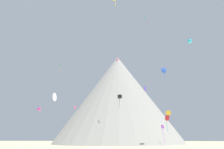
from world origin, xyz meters
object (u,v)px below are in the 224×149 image
kite_red_low (168,118)px  kite_cyan_high (190,41)px  kite_teal_high (145,18)px  kite_white_low (54,97)px  kite_pink_mid (75,107)px  kite_violet_low (163,127)px  kite_blue_high (164,70)px  kite_indigo_mid (145,89)px  rock_massif (118,100)px  kite_black_mid (120,97)px  kite_green_high (60,65)px  kite_gold_low (168,113)px  kite_yellow_high (115,0)px  kite_rainbow_high (117,59)px  kite_magenta_low (39,109)px

kite_red_low → kite_cyan_high: kite_cyan_high is taller
kite_teal_high → kite_white_low: bearing=-31.2°
kite_pink_mid → kite_cyan_high: kite_cyan_high is taller
kite_violet_low → kite_cyan_high: size_ratio=4.80×
kite_blue_high → kite_indigo_mid: size_ratio=3.83×
rock_massif → kite_black_mid: 56.42m
kite_black_mid → kite_green_high: kite_green_high is taller
kite_gold_low → kite_white_low: kite_white_low is taller
kite_green_high → kite_pink_mid: bearing=-114.4°
kite_red_low → kite_pink_mid: bearing=4.6°
rock_massif → kite_indigo_mid: rock_massif is taller
kite_violet_low → kite_red_low: 13.70m
kite_green_high → kite_black_mid: bearing=-147.5°
rock_massif → kite_yellow_high: size_ratio=24.28×
kite_black_mid → kite_rainbow_high: 28.67m
kite_gold_low → kite_black_mid: kite_black_mid is taller
kite_black_mid → kite_teal_high: (8.91, -3.64, 25.76)m
kite_violet_low → kite_black_mid: kite_black_mid is taller
kite_cyan_high → rock_massif: bearing=178.5°
kite_red_low → kite_teal_high: 34.83m
kite_green_high → kite_yellow_high: 47.51m
kite_black_mid → kite_red_low: bearing=-110.1°
kite_pink_mid → kite_magenta_low: bearing=102.3°
kite_gold_low → kite_violet_low: bearing=79.2°
kite_gold_low → kite_green_high: size_ratio=1.21×
kite_green_high → kite_violet_low: bearing=-136.0°
kite_black_mid → kite_indigo_mid: bearing=-29.8°
kite_gold_low → kite_cyan_high: kite_cyan_high is taller
kite_black_mid → kite_pink_mid: kite_pink_mid is taller
kite_black_mid → kite_white_low: bearing=144.1°
kite_magenta_low → kite_yellow_high: (26.04, -13.95, 28.44)m
kite_magenta_low → kite_cyan_high: (47.05, -6.31, 18.06)m
kite_gold_low → kite_blue_high: kite_blue_high is taller
kite_magenta_low → kite_pink_mid: bearing=6.3°
rock_massif → kite_teal_high: 63.18m
kite_gold_low → kite_blue_high: (-1.56, -8.32, 15.81)m
kite_violet_low → kite_red_low: bearing=2.3°
kite_black_mid → kite_blue_high: (16.40, 14.68, 13.00)m
kite_gold_low → kite_white_low: (-35.22, -33.72, 1.07)m
kite_teal_high → kite_rainbow_high: size_ratio=0.54×
kite_teal_high → kite_green_high: kite_teal_high is taller
kite_indigo_mid → kite_teal_high: kite_teal_high is taller
kite_black_mid → kite_indigo_mid: size_ratio=2.83×
kite_blue_high → kite_yellow_high: kite_yellow_high is taller
kite_black_mid → kite_magenta_low: kite_black_mid is taller
kite_magenta_low → kite_white_low: bearing=-117.7°
kite_blue_high → kite_white_low: kite_blue_high is taller
kite_teal_high → kite_rainbow_high: kite_teal_high is taller
kite_cyan_high → kite_white_low: bearing=-110.5°
rock_massif → kite_green_high: rock_massif is taller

